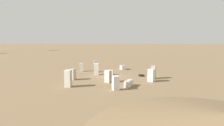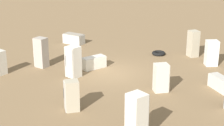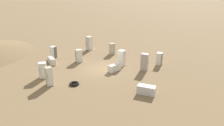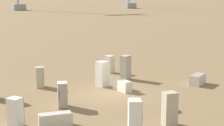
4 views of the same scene
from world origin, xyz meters
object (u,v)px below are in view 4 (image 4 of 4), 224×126
Objects in this scene: discarded_fridge_0 at (56,120)px; scrap_tire at (170,109)px; discarded_fridge_4 at (40,77)px; discarded_fridge_11 at (62,95)px; discarded_fridge_10 at (15,112)px; discarded_fridge_5 at (126,67)px; discarded_fridge_1 at (102,74)px; discarded_fridge_3 at (170,109)px; discarded_fridge_7 at (122,85)px; discarded_fridge_2 at (198,80)px; discarded_fridge_6 at (135,115)px; discarded_fridge_8 at (110,64)px.

discarded_fridge_0 reaches higher than scrap_tire.
discarded_fridge_11 is at bearing -76.86° from discarded_fridge_4.
discarded_fridge_10 is at bearing -101.51° from discarded_fridge_4.
discarded_fridge_5 is 2.04× the size of scrap_tire.
discarded_fridge_1 is at bearing -86.76° from scrap_tire.
discarded_fridge_3 is at bearing -111.87° from discarded_fridge_1.
discarded_fridge_10 is at bearing 14.70° from discarded_fridge_7.
scrap_tire is (-4.24, 9.14, -0.64)m from discarded_fridge_4.
discarded_fridge_6 is at bearing 93.05° from discarded_fridge_2.
discarded_fridge_2 reaches higher than discarded_fridge_7.
discarded_fridge_3 is 1.18× the size of discarded_fridge_10.
discarded_fridge_7 is 5.64m from discarded_fridge_8.
discarded_fridge_6 is at bearing -65.54° from discarded_fridge_4.
discarded_fridge_8 is at bearing 154.89° from discarded_fridge_5.
discarded_fridge_11 reaches higher than discarded_fridge_10.
discarded_fridge_1 is at bearing -55.40° from discarded_fridge_8.
discarded_fridge_1 is 5.29m from discarded_fridge_11.
discarded_fridge_6 is 5.60m from discarded_fridge_11.
discarded_fridge_0 is 0.99× the size of discarded_fridge_3.
discarded_fridge_2 is at bearing -160.26° from discarded_fridge_11.
discarded_fridge_8 reaches higher than discarded_fridge_7.
discarded_fridge_4 is 0.80× the size of discarded_fridge_5.
discarded_fridge_2 is 7.64m from discarded_fridge_8.
discarded_fridge_5 reaches higher than discarded_fridge_3.
discarded_fridge_8 reaches higher than discarded_fridge_2.
discarded_fridge_2 is 0.93× the size of discarded_fridge_5.
discarded_fridge_7 is at bearing -60.35° from discarded_fridge_5.
discarded_fridge_1 is at bearing 37.00° from discarded_fridge_2.
discarded_fridge_4 is at bearing -151.19° from discarded_fridge_3.
discarded_fridge_1 is 4.44m from discarded_fridge_8.
discarded_fridge_3 is at bearing 143.11° from discarded_fridge_11.
discarded_fridge_11 is 6.44m from scrap_tire.
discarded_fridge_11 is at bearing -135.34° from discarded_fridge_3.
discarded_fridge_1 is at bearing -33.80° from discarded_fridge_0.
discarded_fridge_2 is at bearing 64.60° from discarded_fridge_10.
discarded_fridge_2 is at bearing 18.56° from discarded_fridge_5.
discarded_fridge_2 is 11.56m from discarded_fridge_4.
discarded_fridge_6 is 6.19m from discarded_fridge_10.
discarded_fridge_6 reaches higher than discarded_fridge_11.
discarded_fridge_11 is (7.18, 3.58, -0.18)m from discarded_fridge_5.
discarded_fridge_10 reaches higher than discarded_fridge_8.
discarded_fridge_1 is at bearing 89.68° from discarded_fridge_10.
discarded_fridge_5 reaches higher than discarded_fridge_4.
discarded_fridge_4 is 5.97m from discarded_fridge_7.
discarded_fridge_1 is 1.21× the size of discarded_fridge_10.
discarded_fridge_0 is 8.10m from discarded_fridge_4.
discarded_fridge_2 is at bearing -65.94° from discarded_fridge_0.
discarded_fridge_5 is at bearing -19.22° from discarded_fridge_8.
discarded_fridge_1 is 7.13m from discarded_fridge_2.
discarded_fridge_10 is (1.67, -1.25, 0.39)m from discarded_fridge_0.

